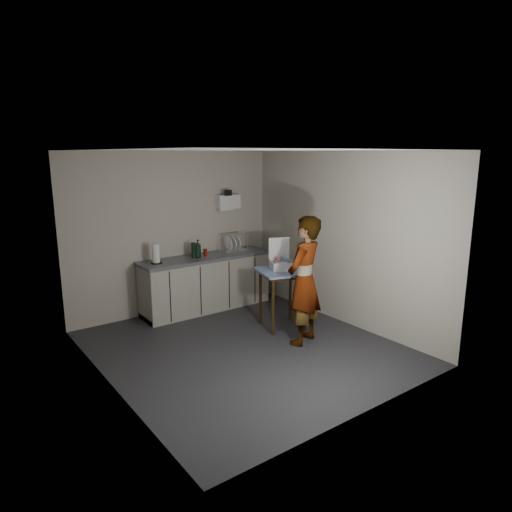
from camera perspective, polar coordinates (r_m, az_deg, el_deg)
ground at (r=6.27m, az=-1.35°, el=-11.41°), size 4.00×4.00×0.00m
wall_back at (r=7.55m, az=-10.15°, el=2.88°), size 3.60×0.02×2.60m
wall_right at (r=7.02m, az=10.62°, el=2.14°), size 0.02×4.00×2.60m
wall_left at (r=5.08m, az=-18.18°, el=-2.33°), size 0.02×4.00×2.60m
ceiling at (r=5.73m, az=-1.49°, el=13.03°), size 3.60×4.00×0.01m
kitchen_counter at (r=7.68m, az=-6.25°, el=-3.52°), size 2.24×0.62×0.91m
wall_shelf at (r=7.92m, az=-3.52°, el=6.77°), size 0.42×0.18×0.37m
side_table at (r=6.75m, az=3.31°, el=-2.72°), size 0.84×0.84×0.88m
standing_man at (r=6.20m, az=6.04°, el=-3.09°), size 0.76×0.64×1.76m
soap_bottle at (r=7.44m, az=-7.28°, el=0.93°), size 0.12×0.12×0.29m
soda_can at (r=7.53m, az=-6.33°, el=0.43°), size 0.07×0.07×0.12m
dark_bottle at (r=7.43m, az=-7.80°, el=0.73°), size 0.07×0.07×0.25m
paper_towel at (r=7.15m, az=-12.40°, el=0.23°), size 0.17×0.17×0.30m
dish_rack at (r=7.89m, az=-2.88°, el=1.13°), size 0.44×0.33×0.31m
bakery_box at (r=6.78m, az=3.16°, el=-0.80°), size 0.43×0.43×0.45m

